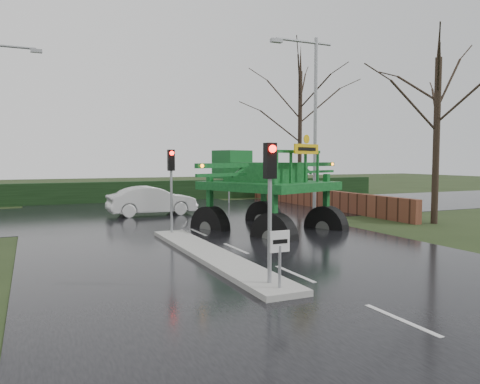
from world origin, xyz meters
name	(u,v)px	position (x,y,z in m)	size (l,w,h in m)	color
ground	(295,275)	(0.00, 0.00, 0.00)	(140.00, 140.00, 0.00)	black
road_main	(184,226)	(0.00, 10.00, 0.00)	(14.00, 80.00, 0.02)	black
road_cross	(153,213)	(0.00, 16.00, 0.01)	(80.00, 12.00, 0.02)	black
median_island	(211,255)	(-1.30, 3.00, 0.09)	(1.20, 10.00, 0.16)	gray
hedge_row	(127,192)	(0.00, 24.00, 0.75)	(44.00, 0.90, 1.50)	black
brick_wall	(307,197)	(10.50, 16.00, 0.60)	(0.40, 20.00, 1.20)	#592D1E
keep_left_sign	(280,250)	(-1.30, -1.50, 1.06)	(0.50, 0.07, 1.35)	gray
traffic_signal_near	(270,182)	(-1.30, -1.01, 2.59)	(0.26, 0.33, 3.52)	gray
traffic_signal_mid	(171,173)	(-1.30, 7.49, 2.59)	(0.26, 0.33, 3.52)	gray
traffic_signal_far	(229,167)	(6.50, 20.01, 2.59)	(0.26, 0.33, 3.52)	gray
street_light_right	(311,109)	(8.19, 12.00, 5.99)	(3.85, 0.30, 10.00)	gray
tree_right_near	(437,117)	(11.50, 6.00, 5.20)	(5.60, 5.60, 9.64)	black
tree_right_far	(300,116)	(13.00, 21.00, 6.50)	(7.00, 7.00, 12.05)	black
crop_sprayer	(269,176)	(2.16, 5.58, 2.46)	(8.67, 6.97, 5.19)	black
white_sedan	(152,215)	(-0.30, 14.96, 0.00)	(1.70, 4.88, 1.61)	silver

